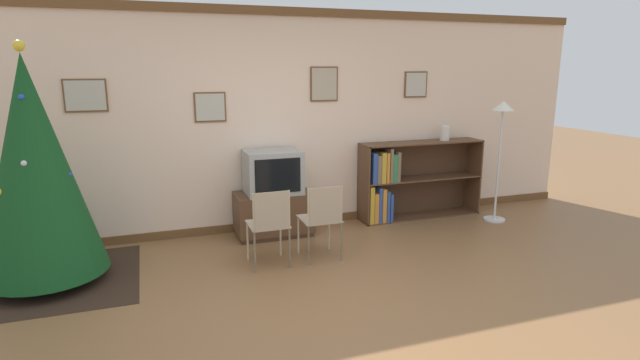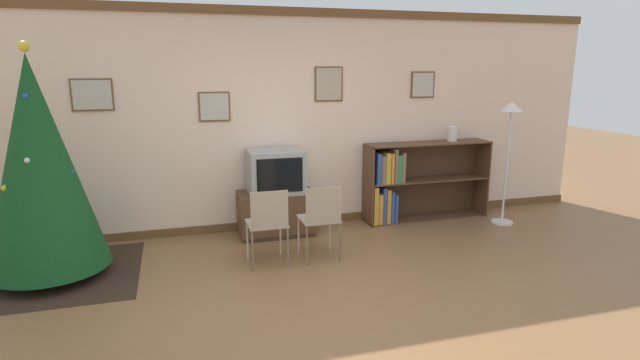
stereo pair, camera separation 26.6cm
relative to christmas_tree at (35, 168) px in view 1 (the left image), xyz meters
The scene contains 11 objects.
ground_plane 3.02m from the christmas_tree, 31.18° to the right, with size 24.00×24.00×0.00m, color brown.
wall_back 2.59m from the christmas_tree, 21.47° to the left, with size 8.89×0.11×2.70m.
area_rug 1.12m from the christmas_tree, ahead, with size 1.63×1.53×0.01m.
christmas_tree is the anchor object (origin of this frame).
tv_console 2.60m from the christmas_tree, 14.67° to the left, with size 0.92×0.51×0.53m.
television 2.47m from the christmas_tree, 14.61° to the left, with size 0.66×0.49×0.52m.
folding_chair_left 2.22m from the christmas_tree, ahead, with size 0.40×0.40×0.82m.
folding_chair_right 2.75m from the christmas_tree, ahead, with size 0.40×0.40×0.82m.
bookshelf 4.23m from the christmas_tree, ahead, with size 1.71×0.36×1.04m.
vase 4.85m from the christmas_tree, ahead, with size 0.13×0.13×0.20m.
standing_lamp 5.31m from the christmas_tree, ahead, with size 0.28×0.28×1.59m.
Camera 1 is at (-1.42, -3.60, 2.02)m, focal length 28.00 mm.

